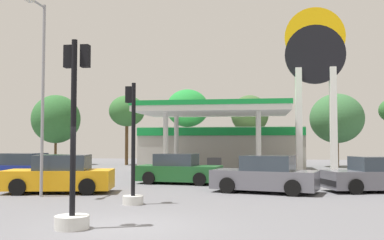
{
  "coord_description": "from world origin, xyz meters",
  "views": [
    {
      "loc": [
        3.43,
        -10.72,
        2.11
      ],
      "look_at": [
        0.23,
        10.25,
        3.21
      ],
      "focal_mm": 40.74,
      "sensor_mm": 36.0,
      "label": 1
    }
  ],
  "objects_px": {
    "car_5": "(375,176)",
    "tree_4": "(337,118)",
    "car_1": "(265,176)",
    "tree_2": "(187,109)",
    "car_0": "(179,170)",
    "car_3": "(60,176)",
    "corner_streetlamp": "(41,81)",
    "station_pole_sign": "(315,69)",
    "traffic_signal_2": "(73,171)",
    "traffic_signal_0": "(133,168)",
    "tree_3": "(250,114)",
    "tree_0": "(56,119)",
    "car_2": "(21,169)",
    "tree_1": "(127,111)"
  },
  "relations": [
    {
      "from": "car_5",
      "to": "tree_4",
      "type": "xyz_separation_m",
      "value": [
        1.79,
        19.35,
        3.52
      ]
    },
    {
      "from": "car_1",
      "to": "tree_2",
      "type": "relative_size",
      "value": 0.66
    },
    {
      "from": "tree_4",
      "to": "car_0",
      "type": "bearing_deg",
      "value": -122.55
    },
    {
      "from": "car_3",
      "to": "corner_streetlamp",
      "type": "height_order",
      "value": "corner_streetlamp"
    },
    {
      "from": "station_pole_sign",
      "to": "traffic_signal_2",
      "type": "relative_size",
      "value": 2.33
    },
    {
      "from": "car_1",
      "to": "traffic_signal_0",
      "type": "relative_size",
      "value": 1.12
    },
    {
      "from": "corner_streetlamp",
      "to": "tree_3",
      "type": "bearing_deg",
      "value": 72.59
    },
    {
      "from": "car_3",
      "to": "tree_0",
      "type": "xyz_separation_m",
      "value": [
        -10.77,
        21.61,
        3.62
      ]
    },
    {
      "from": "tree_0",
      "to": "tree_3",
      "type": "relative_size",
      "value": 1.03
    },
    {
      "from": "tree_3",
      "to": "car_2",
      "type": "bearing_deg",
      "value": -122.17
    },
    {
      "from": "traffic_signal_2",
      "to": "traffic_signal_0",
      "type": "bearing_deg",
      "value": 86.75
    },
    {
      "from": "car_0",
      "to": "traffic_signal_2",
      "type": "xyz_separation_m",
      "value": [
        -0.45,
        -11.95,
        0.72
      ]
    },
    {
      "from": "car_2",
      "to": "traffic_signal_0",
      "type": "xyz_separation_m",
      "value": [
        8.2,
        -7.02,
        0.53
      ]
    },
    {
      "from": "corner_streetlamp",
      "to": "car_0",
      "type": "bearing_deg",
      "value": 55.76
    },
    {
      "from": "tree_2",
      "to": "tree_4",
      "type": "bearing_deg",
      "value": -3.27
    },
    {
      "from": "traffic_signal_2",
      "to": "tree_3",
      "type": "height_order",
      "value": "tree_3"
    },
    {
      "from": "car_5",
      "to": "tree_4",
      "type": "bearing_deg",
      "value": 84.72
    },
    {
      "from": "tree_0",
      "to": "tree_1",
      "type": "distance_m",
      "value": 6.85
    },
    {
      "from": "car_5",
      "to": "traffic_signal_0",
      "type": "distance_m",
      "value": 10.63
    },
    {
      "from": "car_5",
      "to": "tree_1",
      "type": "bearing_deg",
      "value": 130.83
    },
    {
      "from": "station_pole_sign",
      "to": "traffic_signal_0",
      "type": "relative_size",
      "value": 2.62
    },
    {
      "from": "tree_2",
      "to": "car_2",
      "type": "bearing_deg",
      "value": -108.06
    },
    {
      "from": "car_3",
      "to": "tree_2",
      "type": "xyz_separation_m",
      "value": [
        1.8,
        22.48,
        4.55
      ]
    },
    {
      "from": "tree_1",
      "to": "tree_3",
      "type": "relative_size",
      "value": 1.02
    },
    {
      "from": "car_2",
      "to": "traffic_signal_2",
      "type": "bearing_deg",
      "value": -54.86
    },
    {
      "from": "station_pole_sign",
      "to": "car_3",
      "type": "height_order",
      "value": "station_pole_sign"
    },
    {
      "from": "car_0",
      "to": "traffic_signal_2",
      "type": "distance_m",
      "value": 11.98
    },
    {
      "from": "car_2",
      "to": "traffic_signal_0",
      "type": "height_order",
      "value": "traffic_signal_0"
    },
    {
      "from": "tree_4",
      "to": "corner_streetlamp",
      "type": "xyz_separation_m",
      "value": [
        -15.13,
        -23.29,
        0.31
      ]
    },
    {
      "from": "car_0",
      "to": "traffic_signal_0",
      "type": "height_order",
      "value": "traffic_signal_0"
    },
    {
      "from": "car_3",
      "to": "traffic_signal_0",
      "type": "bearing_deg",
      "value": -35.48
    },
    {
      "from": "car_3",
      "to": "car_0",
      "type": "bearing_deg",
      "value": 48.58
    },
    {
      "from": "tree_1",
      "to": "tree_3",
      "type": "height_order",
      "value": "tree_1"
    },
    {
      "from": "car_5",
      "to": "tree_3",
      "type": "bearing_deg",
      "value": 105.63
    },
    {
      "from": "station_pole_sign",
      "to": "traffic_signal_0",
      "type": "xyz_separation_m",
      "value": [
        -7.95,
        -14.28,
        -5.6
      ]
    },
    {
      "from": "tree_2",
      "to": "tree_3",
      "type": "height_order",
      "value": "tree_2"
    },
    {
      "from": "car_0",
      "to": "corner_streetlamp",
      "type": "xyz_separation_m",
      "value": [
        -4.32,
        -6.35,
        3.82
      ]
    },
    {
      "from": "traffic_signal_0",
      "to": "tree_2",
      "type": "distance_m",
      "value": 25.77
    },
    {
      "from": "tree_2",
      "to": "tree_3",
      "type": "distance_m",
      "value": 5.78
    },
    {
      "from": "traffic_signal_0",
      "to": "traffic_signal_2",
      "type": "bearing_deg",
      "value": -93.25
    },
    {
      "from": "traffic_signal_2",
      "to": "tree_3",
      "type": "relative_size",
      "value": 0.72
    },
    {
      "from": "tree_0",
      "to": "tree_4",
      "type": "relative_size",
      "value": 1.05
    },
    {
      "from": "station_pole_sign",
      "to": "tree_0",
      "type": "distance_m",
      "value": 25.05
    },
    {
      "from": "traffic_signal_0",
      "to": "traffic_signal_2",
      "type": "distance_m",
      "value": 4.3
    },
    {
      "from": "traffic_signal_0",
      "to": "corner_streetlamp",
      "type": "height_order",
      "value": "corner_streetlamp"
    },
    {
      "from": "station_pole_sign",
      "to": "car_0",
      "type": "xyz_separation_m",
      "value": [
        -7.75,
        -6.62,
        -6.14
      ]
    },
    {
      "from": "car_0",
      "to": "tree_3",
      "type": "relative_size",
      "value": 0.69
    },
    {
      "from": "traffic_signal_0",
      "to": "tree_2",
      "type": "xyz_separation_m",
      "value": [
        -2.23,
        25.35,
        4.04
      ]
    },
    {
      "from": "car_0",
      "to": "tree_4",
      "type": "height_order",
      "value": "tree_4"
    },
    {
      "from": "car_1",
      "to": "car_2",
      "type": "relative_size",
      "value": 1.05
    }
  ]
}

